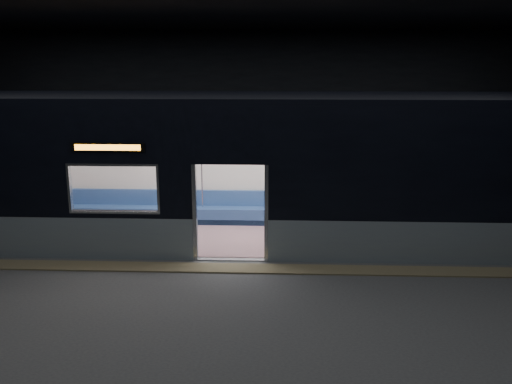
{
  "coord_description": "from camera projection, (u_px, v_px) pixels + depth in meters",
  "views": [
    {
      "loc": [
        0.99,
        -9.65,
        4.06
      ],
      "look_at": [
        0.47,
        2.3,
        1.18
      ],
      "focal_mm": 38.0,
      "sensor_mm": 36.0,
      "label": 1
    }
  ],
  "objects": [
    {
      "name": "tactile_strip",
      "position": [
        229.0,
        268.0,
        10.89
      ],
      "size": [
        22.8,
        0.5,
        0.03
      ],
      "primitive_type": "cube",
      "color": "#8C7F59",
      "rests_on": "station_floor"
    },
    {
      "name": "station_envelope",
      "position": [
        223.0,
        85.0,
        9.5
      ],
      "size": [
        24.0,
        14.0,
        5.0
      ],
      "color": "black",
      "rests_on": "station_floor"
    },
    {
      "name": "metro_car",
      "position": [
        236.0,
        161.0,
        12.4
      ],
      "size": [
        18.0,
        3.04,
        3.35
      ],
      "color": "#83969D",
      "rests_on": "station_floor"
    },
    {
      "name": "transit_map",
      "position": [
        302.0,
        167.0,
        13.7
      ],
      "size": [
        0.95,
        0.03,
        0.62
      ],
      "primitive_type": "cube",
      "color": "white",
      "rests_on": "metro_car"
    },
    {
      "name": "handbag",
      "position": [
        300.0,
        202.0,
        13.34
      ],
      "size": [
        0.4,
        0.38,
        0.16
      ],
      "primitive_type": "cube",
      "rotation": [
        0.0,
        0.0,
        0.38
      ],
      "color": "black",
      "rests_on": "passenger"
    },
    {
      "name": "station_floor",
      "position": [
        226.0,
        280.0,
        10.36
      ],
      "size": [
        24.0,
        14.0,
        0.01
      ],
      "primitive_type": "cube",
      "color": "#47494C",
      "rests_on": "ground"
    },
    {
      "name": "passenger",
      "position": [
        297.0,
        194.0,
        13.55
      ],
      "size": [
        0.42,
        0.73,
        1.44
      ],
      "rotation": [
        0.0,
        0.0,
        -0.03
      ],
      "color": "black",
      "rests_on": "metro_car"
    }
  ]
}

